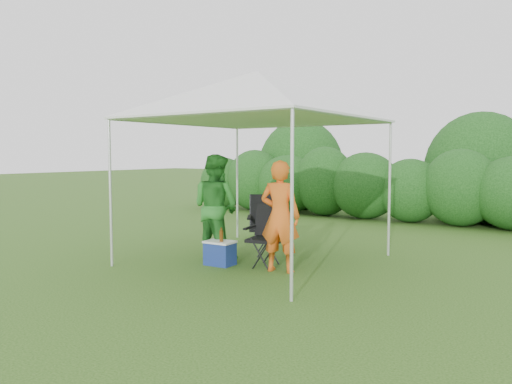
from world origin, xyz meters
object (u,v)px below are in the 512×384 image
Objects in this scene: man at (280,216)px; cooler at (220,253)px; chair_left at (266,220)px; canopy at (257,96)px; chair_right at (268,231)px; woman at (216,207)px.

man is 1.11m from cooler.
chair_left is at bearing 81.60° from cooler.
cooler is at bearing -116.24° from canopy.
man is (0.85, -0.93, 0.23)m from chair_left.
chair_left reaches higher than cooler.
chair_right is 1.99× the size of cooler.
cooler is (-0.59, -0.38, -0.32)m from chair_right.
canopy is 7.05× the size of cooler.
chair_left is at bearing 113.80° from chair_right.
canopy is 1.87m from man.
chair_left is at bearing 109.53° from canopy.
woman is 0.76m from cooler.
woman is 3.65× the size of cooler.
canopy is at bearing 59.80° from cooler.
man is at bearing -80.97° from chair_left.
man reaches higher than chair_left.
chair_right is 0.54× the size of woman.
woman reaches higher than man.
chair_right is 0.57× the size of man.
canopy is at bearing -103.84° from chair_left.
man is at bearing -31.15° from canopy.
canopy is 2.37m from cooler.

